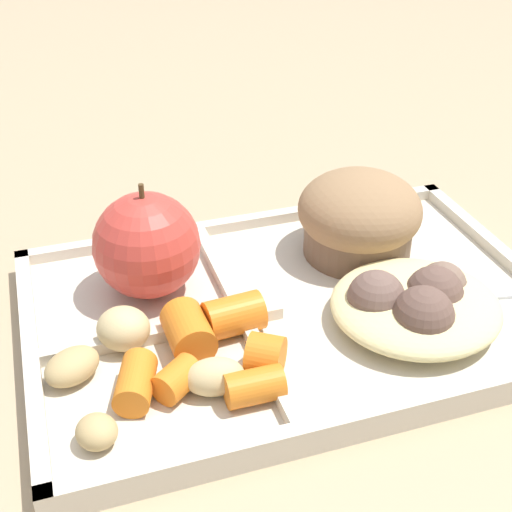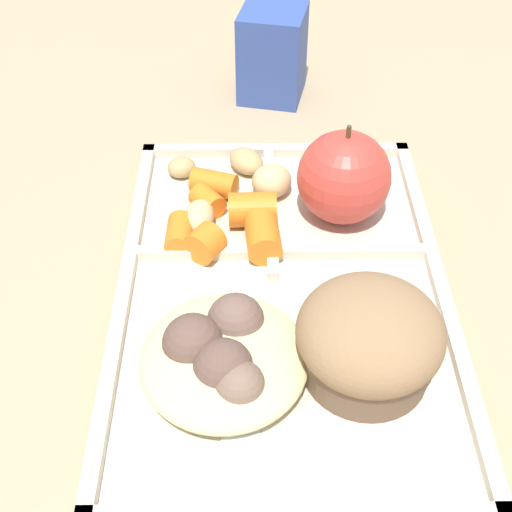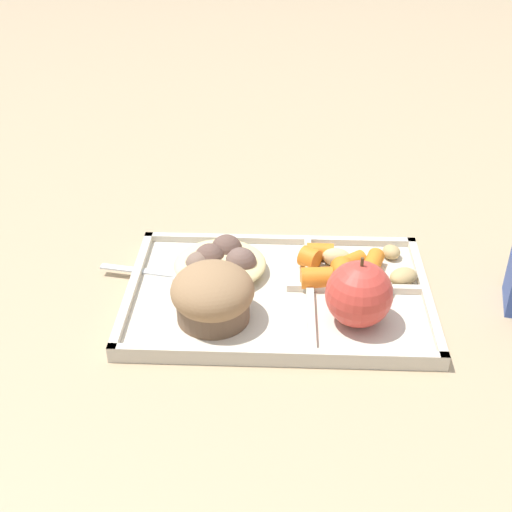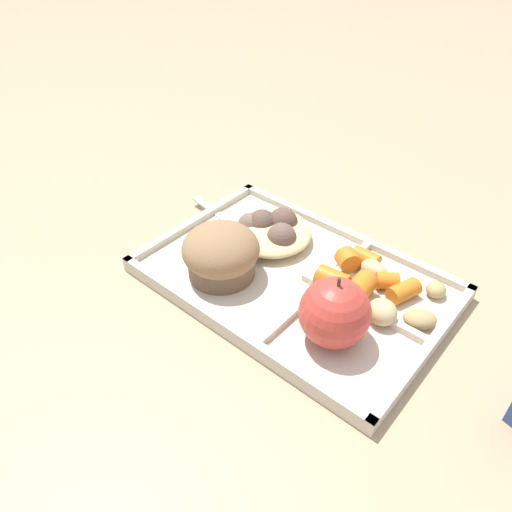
{
  "view_description": "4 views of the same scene",
  "coord_description": "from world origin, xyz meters",
  "views": [
    {
      "loc": [
        -0.14,
        -0.36,
        0.3
      ],
      "look_at": [
        -0.03,
        -0.02,
        0.07
      ],
      "focal_mm": 49.83,
      "sensor_mm": 36.0,
      "label": 1
    },
    {
      "loc": [
        0.36,
        -0.02,
        0.38
      ],
      "look_at": [
        0.01,
        -0.02,
        0.05
      ],
      "focal_mm": 49.45,
      "sensor_mm": 36.0,
      "label": 2
    },
    {
      "loc": [
        0.0,
        0.66,
        0.49
      ],
      "look_at": [
        0.03,
        0.02,
        0.07
      ],
      "focal_mm": 48.32,
      "sensor_mm": 36.0,
      "label": 3
    },
    {
      "loc": [
        -0.25,
        0.37,
        0.4
      ],
      "look_at": [
        0.03,
        0.03,
        0.04
      ],
      "focal_mm": 34.3,
      "sensor_mm": 36.0,
      "label": 4
    }
  ],
  "objects": [
    {
      "name": "meatball_back",
      "position": [
        0.05,
        -0.03,
        0.03
      ],
      "size": [
        0.04,
        0.04,
        0.04
      ],
      "primitive_type": "sphere",
      "color": "brown",
      "rests_on": "lunch_tray"
    },
    {
      "name": "egg_noodle_pile",
      "position": [
        0.07,
        -0.04,
        0.02
      ],
      "size": [
        0.11,
        0.11,
        0.03
      ],
      "primitive_type": "ellipsoid",
      "color": "beige",
      "rests_on": "lunch_tray"
    },
    {
      "name": "green_apple",
      "position": [
        -0.09,
        0.05,
        0.05
      ],
      "size": [
        0.07,
        0.07,
        0.08
      ],
      "color": "#C63D33",
      "rests_on": "lunch_tray"
    },
    {
      "name": "carrot_slice_edge",
      "position": [
        -0.05,
        -0.01,
        0.02
      ],
      "size": [
        0.04,
        0.03,
        0.03
      ],
      "primitive_type": "cylinder",
      "rotation": [
        0.0,
        1.57,
        3.23
      ],
      "color": "orange",
      "rests_on": "lunch_tray"
    },
    {
      "name": "ground",
      "position": [
        0.0,
        0.0,
        0.0
      ],
      "size": [
        6.0,
        6.0,
        0.0
      ],
      "primitive_type": "plane",
      "color": "tan"
    },
    {
      "name": "plastic_fork",
      "position": [
        0.14,
        -0.03,
        0.01
      ],
      "size": [
        0.15,
        0.04,
        0.0
      ],
      "color": "silver",
      "rests_on": "lunch_tray"
    },
    {
      "name": "potato_chunk_browned",
      "position": [
        -0.12,
        -0.01,
        0.02
      ],
      "size": [
        0.05,
        0.05,
        0.03
      ],
      "primitive_type": "ellipsoid",
      "rotation": [
        0.0,
        0.0,
        5.56
      ],
      "color": "tan",
      "rests_on": "lunch_tray"
    },
    {
      "name": "carrot_slice_small",
      "position": [
        -0.09,
        -0.06,
        0.02
      ],
      "size": [
        0.03,
        0.03,
        0.02
      ],
      "primitive_type": "cylinder",
      "rotation": [
        0.0,
        1.57,
        0.66
      ],
      "color": "orange",
      "rests_on": "lunch_tray"
    },
    {
      "name": "lunch_tray",
      "position": [
        -0.0,
        -0.0,
        0.01
      ],
      "size": [
        0.36,
        0.24,
        0.02
      ],
      "color": "beige",
      "rests_on": "ground"
    },
    {
      "name": "carrot_slice_tilted",
      "position": [
        -0.12,
        -0.05,
        0.02
      ],
      "size": [
        0.03,
        0.04,
        0.02
      ],
      "primitive_type": "cylinder",
      "rotation": [
        0.0,
        1.57,
        1.24
      ],
      "color": "orange",
      "rests_on": "lunch_tray"
    },
    {
      "name": "potato_chunk_large",
      "position": [
        -0.15,
        -0.03,
        0.02
      ],
      "size": [
        0.04,
        0.04,
        0.02
      ],
      "primitive_type": "ellipsoid",
      "rotation": [
        0.0,
        0.0,
        3.7
      ],
      "color": "tan",
      "rests_on": "lunch_tray"
    },
    {
      "name": "meatball_center",
      "position": [
        0.07,
        -0.06,
        0.03
      ],
      "size": [
        0.04,
        0.04,
        0.04
      ],
      "primitive_type": "sphere",
      "color": "brown",
      "rests_on": "lunch_tray"
    },
    {
      "name": "meatball_side",
      "position": [
        0.08,
        -0.04,
        0.03
      ],
      "size": [
        0.04,
        0.04,
        0.04
      ],
      "primitive_type": "sphere",
      "color": "brown",
      "rests_on": "lunch_tray"
    },
    {
      "name": "bran_muffin",
      "position": [
        0.07,
        0.05,
        0.04
      ],
      "size": [
        0.09,
        0.09,
        0.07
      ],
      "color": "brown",
      "rests_on": "lunch_tray"
    },
    {
      "name": "meatball_front",
      "position": [
        0.1,
        -0.03,
        0.03
      ],
      "size": [
        0.03,
        0.03,
        0.03
      ],
      "primitive_type": "sphere",
      "color": "#755B4C",
      "rests_on": "lunch_tray"
    },
    {
      "name": "potato_chunk_golden",
      "position": [
        -0.07,
        -0.06,
        0.02
      ],
      "size": [
        0.04,
        0.03,
        0.02
      ],
      "primitive_type": "ellipsoid",
      "rotation": [
        0.0,
        0.0,
        6.15
      ],
      "color": "tan",
      "rests_on": "lunch_tray"
    },
    {
      "name": "carrot_slice_back",
      "position": [
        -0.04,
        -0.06,
        0.02
      ],
      "size": [
        0.03,
        0.03,
        0.03
      ],
      "primitive_type": "cylinder",
      "rotation": [
        0.0,
        1.57,
        2.55
      ],
      "color": "orange",
      "rests_on": "lunch_tray"
    },
    {
      "name": "potato_chunk_small",
      "position": [
        -0.14,
        -0.08,
        0.02
      ],
      "size": [
        0.03,
        0.03,
        0.02
      ],
      "primitive_type": "ellipsoid",
      "rotation": [
        0.0,
        0.0,
        5.01
      ],
      "color": "tan",
      "rests_on": "lunch_tray"
    },
    {
      "name": "carrot_slice_near_corner",
      "position": [
        -0.05,
        -0.08,
        0.02
      ],
      "size": [
        0.03,
        0.02,
        0.02
      ],
      "primitive_type": "cylinder",
      "rotation": [
        0.0,
        1.57,
        6.27
      ],
      "color": "orange",
      "rests_on": "lunch_tray"
    },
    {
      "name": "carrot_slice_center",
      "position": [
        -0.08,
        -0.02,
        0.02
      ],
      "size": [
        0.03,
        0.04,
        0.03
      ],
      "primitive_type": "cylinder",
      "rotation": [
        0.0,
        1.57,
        1.6
      ],
      "color": "orange",
      "rests_on": "lunch_tray"
    }
  ]
}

